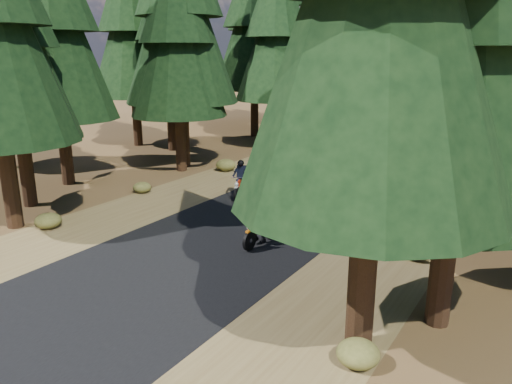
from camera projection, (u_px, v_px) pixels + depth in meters
ground at (231, 236)px, 15.82m from camera, size 120.00×120.00×0.00m
road at (303, 198)px, 19.89m from camera, size 6.00×100.00×0.01m
shoulder_l at (210, 183)px, 22.25m from camera, size 3.20×100.00×0.01m
shoulder_r at (419, 218)px, 17.54m from camera, size 3.20×100.00×0.01m
pine_forest at (424, 14)px, 30.83m from camera, size 34.59×55.08×16.32m
understory_shrubs at (355, 183)px, 21.10m from camera, size 15.74×31.71×0.67m
rider_lead at (260, 227)px, 15.01m from camera, size 0.56×1.82×1.62m
rider_follow at (240, 185)px, 19.92m from camera, size 1.03×1.74×1.49m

